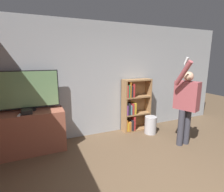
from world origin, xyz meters
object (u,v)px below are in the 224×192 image
object	(u,v)px
television	(28,90)
game_console	(27,111)
waste_bin	(151,125)
person	(186,102)
bookshelf	(133,106)

from	to	relation	value
television	game_console	bearing A→B (deg)	-103.49
game_console	waste_bin	bearing A→B (deg)	-2.59
game_console	person	world-z (taller)	person
person	game_console	bearing A→B (deg)	-126.38
game_console	person	size ratio (longest dim) A/B	0.11
bookshelf	waste_bin	distance (m)	0.64
television	waste_bin	xyz separation A→B (m)	(2.72, -0.32, -1.04)
game_console	waste_bin	distance (m)	2.85
television	waste_bin	world-z (taller)	television
television	game_console	distance (m)	0.42
person	waste_bin	xyz separation A→B (m)	(-0.31, 0.78, -0.76)
television	bookshelf	world-z (taller)	television
person	waste_bin	distance (m)	1.13
person	waste_bin	bearing A→B (deg)	-178.56
person	bookshelf	bearing A→B (deg)	-171.83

